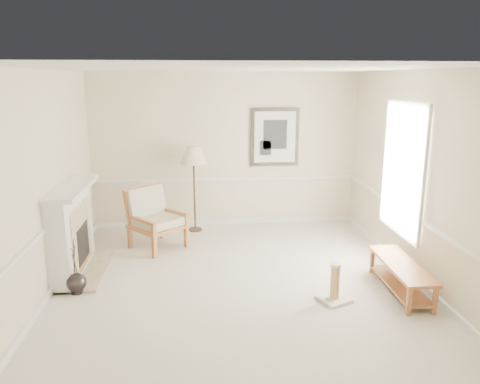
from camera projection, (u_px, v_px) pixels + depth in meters
name	position (u px, v px, depth m)	size (l,w,h in m)	color
ground	(237.00, 283.00, 6.53)	(5.50, 5.50, 0.00)	silver
room	(247.00, 150.00, 6.17)	(5.04, 5.54, 2.92)	beige
fireplace	(72.00, 231.00, 6.75)	(0.64, 1.64, 1.31)	white
floor_vase	(76.00, 283.00, 6.19)	(0.26, 0.26, 0.76)	black
armchair	(153.00, 215.00, 7.85)	(1.10, 1.11, 1.01)	#A46435
floor_lamp	(194.00, 157.00, 8.47)	(0.55, 0.55, 1.59)	black
bench	(401.00, 273.00, 6.21)	(0.45, 1.41, 0.40)	#A46435
scratching_post	(335.00, 289.00, 5.97)	(0.47, 0.47, 0.51)	silver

